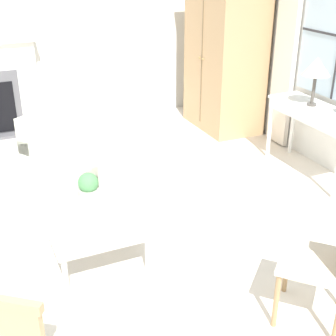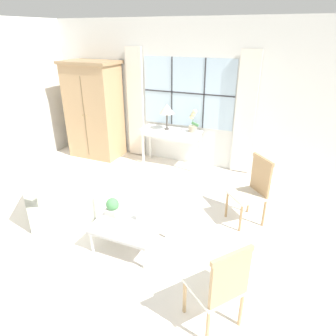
{
  "view_description": "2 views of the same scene",
  "coord_description": "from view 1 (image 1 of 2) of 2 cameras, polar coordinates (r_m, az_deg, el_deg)",
  "views": [
    {
      "loc": [
        3.42,
        -0.6,
        2.26
      ],
      "look_at": [
        0.18,
        0.83,
        0.6
      ],
      "focal_mm": 50.0,
      "sensor_mm": 36.0,
      "label": 1
    },
    {
      "loc": [
        1.99,
        -2.58,
        2.56
      ],
      "look_at": [
        0.51,
        0.84,
        0.85
      ],
      "focal_mm": 32.0,
      "sensor_mm": 36.0,
      "label": 2
    }
  ],
  "objects": [
    {
      "name": "ground_plane",
      "position": [
        4.14,
        -11.73,
        -8.57
      ],
      "size": [
        14.0,
        14.0,
        0.0
      ],
      "primitive_type": "plane",
      "color": "silver"
    },
    {
      "name": "wall_left",
      "position": [
        6.62,
        -13.82,
        16.94
      ],
      "size": [
        0.06,
        7.2,
        2.8
      ],
      "primitive_type": "cube",
      "color": "silver",
      "rests_on": "ground_plane"
    },
    {
      "name": "armoire",
      "position": [
        6.4,
        6.95,
        13.68
      ],
      "size": [
        1.15,
        0.74,
        2.02
      ],
      "color": "tan",
      "rests_on": "ground_plane"
    },
    {
      "name": "console_table",
      "position": [
        5.2,
        17.69,
        6.06
      ],
      "size": [
        1.21,
        0.41,
        0.76
      ],
      "color": "white",
      "rests_on": "ground_plane"
    },
    {
      "name": "table_lamp",
      "position": [
        5.13,
        17.67,
        11.61
      ],
      "size": [
        0.29,
        0.29,
        0.51
      ],
      "color": "#4C4742",
      "rests_on": "console_table"
    },
    {
      "name": "armchair_upholstered",
      "position": [
        4.9,
        -10.63,
        0.77
      ],
      "size": [
        1.2,
        1.2,
        0.79
      ],
      "color": "beige",
      "rests_on": "ground_plane"
    },
    {
      "name": "side_chair_wooden",
      "position": [
        3.15,
        19.57,
        -9.55
      ],
      "size": [
        0.62,
        0.62,
        0.98
      ],
      "color": "beige",
      "rests_on": "ground_plane"
    },
    {
      "name": "coffee_table",
      "position": [
        3.75,
        -9.17,
        -6.36
      ],
      "size": [
        0.84,
        0.73,
        0.36
      ],
      "color": "silver",
      "rests_on": "ground_plane"
    },
    {
      "name": "potted_plant_small",
      "position": [
        3.92,
        -9.66,
        -2.27
      ],
      "size": [
        0.17,
        0.17,
        0.24
      ],
      "color": "#BCB7AD",
      "rests_on": "coffee_table"
    },
    {
      "name": "pillar_candle",
      "position": [
        3.64,
        -7.62,
        -5.6
      ],
      "size": [
        0.13,
        0.13,
        0.13
      ],
      "color": "silver",
      "rests_on": "coffee_table"
    }
  ]
}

